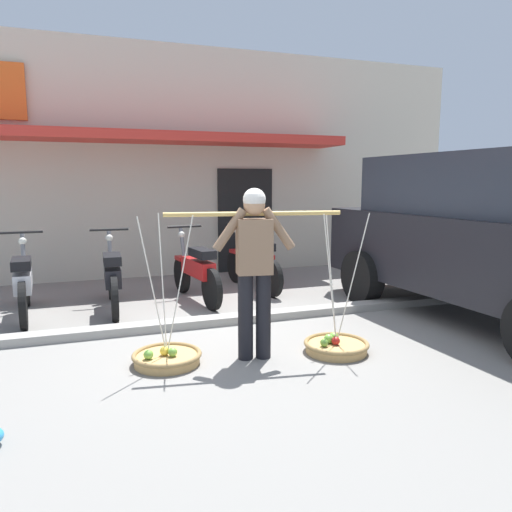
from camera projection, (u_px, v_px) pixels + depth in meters
The scene contains 11 objects.
ground_plane at pixel (243, 341), 5.45m from camera, with size 90.00×90.00×0.00m, color gray.
sidewalk_curb at pixel (225, 320), 6.10m from camera, with size 20.00×0.24×0.10m, color gray.
fruit_vendor at pixel (254, 262), 4.77m from camera, with size 1.72×0.30×1.70m.
fruit_basket_left_side at pixel (336, 345), 5.07m from camera, with size 0.68×0.68×1.45m.
fruit_basket_right_side at pixel (167, 357), 4.74m from camera, with size 0.68×0.68×1.45m.
motorcycle_nearest_shop at pixel (24, 283), 6.33m from camera, with size 0.54×1.82×1.09m.
motorcycle_second_in_row at pixel (112, 278), 6.69m from camera, with size 0.54×1.82×1.09m.
motorcycle_third_in_row at pixel (196, 271), 7.20m from camera, with size 0.54×1.81×1.09m.
motorcycle_end_of_row at pixel (254, 262), 7.96m from camera, with size 0.54×1.81×1.09m.
parked_truck at pixel (499, 233), 6.04m from camera, with size 2.33×4.89×2.10m.
storefront_building at pixel (129, 166), 11.10m from camera, with size 13.00×6.00×4.20m.
Camera 1 is at (-1.62, -4.99, 1.76)m, focal length 34.34 mm.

